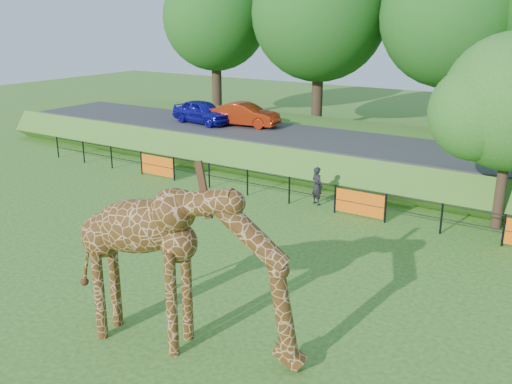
% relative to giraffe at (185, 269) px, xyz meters
% --- Properties ---
extents(ground, '(90.00, 90.00, 0.00)m').
position_rel_giraffe_xyz_m(ground, '(-3.19, 2.18, -1.96)').
color(ground, '#306519').
rests_on(ground, ground).
extents(giraffe, '(5.57, 2.16, 3.92)m').
position_rel_giraffe_xyz_m(giraffe, '(0.00, 0.00, 0.00)').
color(giraffe, '#512F10').
rests_on(giraffe, ground).
extents(perimeter_fence, '(28.07, 0.10, 1.10)m').
position_rel_giraffe_xyz_m(perimeter_fence, '(-3.19, 10.18, -1.41)').
color(perimeter_fence, black).
rests_on(perimeter_fence, ground).
extents(embankment, '(40.00, 9.00, 1.30)m').
position_rel_giraffe_xyz_m(embankment, '(-3.19, 17.68, -1.31)').
color(embankment, '#306519').
rests_on(embankment, ground).
extents(road, '(40.00, 5.00, 0.12)m').
position_rel_giraffe_xyz_m(road, '(-3.19, 16.18, -0.60)').
color(road, '#2E2E31').
rests_on(road, embankment).
extents(car_blue, '(3.97, 2.11, 1.28)m').
position_rel_giraffe_xyz_m(car_blue, '(-12.10, 16.03, 0.10)').
color(car_blue, '#1915B2').
rests_on(car_blue, road).
extents(car_red, '(3.93, 1.83, 1.25)m').
position_rel_giraffe_xyz_m(car_red, '(-9.69, 16.66, 0.08)').
color(car_red, '#A9270C').
rests_on(car_red, road).
extents(visitor, '(0.66, 0.56, 1.54)m').
position_rel_giraffe_xyz_m(visitor, '(-2.23, 10.69, -1.19)').
color(visitor, black).
rests_on(visitor, ground).
extents(bg_tree_line, '(37.30, 8.80, 11.82)m').
position_rel_giraffe_xyz_m(bg_tree_line, '(-1.30, 24.18, 5.23)').
color(bg_tree_line, '#2F2115').
rests_on(bg_tree_line, ground).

